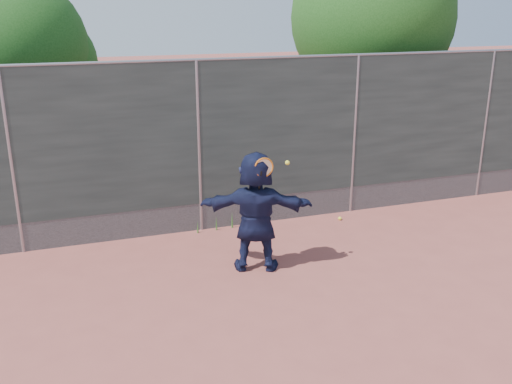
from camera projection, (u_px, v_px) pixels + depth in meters
name	position (u px, v px, depth m)	size (l,w,h in m)	color
ground	(268.00, 329.00, 7.15)	(80.00, 80.00, 0.00)	#9E4C42
player	(256.00, 212.00, 8.51)	(1.71, 0.55, 1.85)	#151B3B
ball_ground	(340.00, 218.00, 10.72)	(0.07, 0.07, 0.07)	yellow
fence	(199.00, 144.00, 9.79)	(20.00, 0.06, 3.03)	#38423D
swing_action	(266.00, 168.00, 8.14)	(0.56, 0.14, 0.51)	#CC6613
tree_right	(378.00, 22.00, 12.66)	(3.78, 3.60, 5.39)	#382314
tree_left	(19.00, 54.00, 11.23)	(3.15, 3.00, 4.53)	#382314
weed_clump	(219.00, 223.00, 10.24)	(0.68, 0.07, 0.30)	#387226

